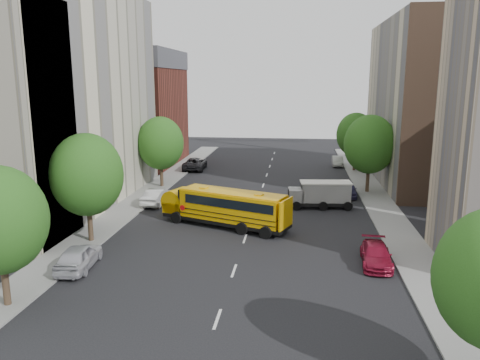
% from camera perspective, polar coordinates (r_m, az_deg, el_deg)
% --- Properties ---
extents(ground, '(120.00, 120.00, 0.00)m').
position_cam_1_polar(ground, '(36.70, 0.96, -6.15)').
color(ground, black).
rests_on(ground, ground).
extents(sidewalk_left, '(3.00, 80.00, 0.12)m').
position_cam_1_polar(sidewalk_left, '(43.98, -13.42, -3.32)').
color(sidewalk_left, slate).
rests_on(sidewalk_left, ground).
extents(sidewalk_right, '(3.00, 80.00, 0.12)m').
position_cam_1_polar(sidewalk_right, '(42.01, 17.56, -4.28)').
color(sidewalk_right, slate).
rests_on(sidewalk_right, ground).
extents(lane_markings, '(0.15, 64.00, 0.01)m').
position_cam_1_polar(lane_markings, '(46.26, 2.28, -2.30)').
color(lane_markings, silver).
rests_on(lane_markings, ground).
extents(building_left_cream, '(10.00, 26.00, 20.00)m').
position_cam_1_polar(building_left_cream, '(46.11, -21.29, 9.43)').
color(building_left_cream, beige).
rests_on(building_left_cream, ground).
extents(building_left_redbrick, '(10.00, 15.00, 13.00)m').
position_cam_1_polar(building_left_redbrick, '(66.50, -12.09, 7.50)').
color(building_left_redbrick, maroon).
rests_on(building_left_redbrick, ground).
extents(building_right_far, '(10.00, 22.00, 18.00)m').
position_cam_1_polar(building_right_far, '(56.57, 21.99, 8.69)').
color(building_right_far, '#BBB091').
rests_on(building_right_far, ground).
extents(building_right_sidewall, '(10.10, 0.30, 18.00)m').
position_cam_1_polar(building_right_sidewall, '(46.02, 25.44, 7.83)').
color(building_right_sidewall, brown).
rests_on(building_right_sidewall, ground).
extents(street_tree_1, '(5.12, 5.12, 7.90)m').
position_cam_1_polar(street_tree_1, '(34.62, -18.17, 0.61)').
color(street_tree_1, '#38281C').
rests_on(street_tree_1, ground).
extents(street_tree_2, '(4.99, 4.99, 7.71)m').
position_cam_1_polar(street_tree_2, '(51.27, -9.67, 4.44)').
color(street_tree_2, '#38281C').
rests_on(street_tree_2, ground).
extents(street_tree_4, '(5.25, 5.25, 8.10)m').
position_cam_1_polar(street_tree_4, '(49.63, 15.53, 4.21)').
color(street_tree_4, '#38281C').
rests_on(street_tree_4, ground).
extents(street_tree_5, '(4.86, 4.86, 7.51)m').
position_cam_1_polar(street_tree_5, '(61.48, 13.92, 5.38)').
color(street_tree_5, '#38281C').
rests_on(street_tree_5, ground).
extents(school_bus, '(10.74, 6.14, 3.00)m').
position_cam_1_polar(school_bus, '(37.34, -1.97, -3.15)').
color(school_bus, black).
rests_on(school_bus, ground).
extents(safari_truck, '(5.86, 2.62, 2.44)m').
position_cam_1_polar(safari_truck, '(43.41, 9.79, -1.69)').
color(safari_truck, black).
rests_on(safari_truck, ground).
extents(parked_car_0, '(2.26, 4.72, 1.55)m').
position_cam_1_polar(parked_car_0, '(30.98, -19.06, -8.81)').
color(parked_car_0, '#B8B7BF').
rests_on(parked_car_0, ground).
extents(parked_car_1, '(2.06, 4.76, 1.53)m').
position_cam_1_polar(parked_car_1, '(44.73, -10.02, -1.98)').
color(parked_car_1, silver).
rests_on(parked_car_1, ground).
extents(parked_car_2, '(2.94, 5.86, 1.59)m').
position_cam_1_polar(parked_car_2, '(61.52, -5.51, 2.00)').
color(parked_car_2, black).
rests_on(parked_car_2, ground).
extents(parked_car_3, '(2.08, 4.56, 1.29)m').
position_cam_1_polar(parked_car_3, '(31.15, 16.26, -8.76)').
color(parked_car_3, maroon).
rests_on(parked_car_3, ground).
extents(parked_car_4, '(1.85, 4.31, 1.45)m').
position_cam_1_polar(parked_car_4, '(48.34, 12.97, -1.10)').
color(parked_car_4, '#353258').
rests_on(parked_car_4, ground).
extents(parked_car_5, '(1.45, 4.02, 1.32)m').
position_cam_1_polar(parked_car_5, '(65.28, 11.80, 2.26)').
color(parked_car_5, '#A1A19C').
rests_on(parked_car_5, ground).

